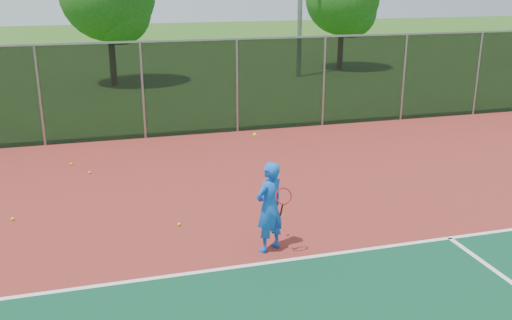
{
  "coord_description": "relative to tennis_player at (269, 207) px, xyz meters",
  "views": [
    {
      "loc": [
        -4.37,
        -5.67,
        4.86
      ],
      "look_at": [
        -1.35,
        5.0,
        1.3
      ],
      "focal_mm": 40.0,
      "sensor_mm": 36.0,
      "label": 1
    }
  ],
  "objects": [
    {
      "name": "court_apron",
      "position": [
        1.52,
        -1.5,
        -0.87
      ],
      "size": [
        30.0,
        20.0,
        0.02
      ],
      "primitive_type": "cube",
      "color": "maroon",
      "rests_on": "ground"
    },
    {
      "name": "practice_ball_4",
      "position": [
        -3.2,
        5.39,
        -0.83
      ],
      "size": [
        0.07,
        0.07,
        0.07
      ],
      "primitive_type": "sphere",
      "color": "#D0E51A",
      "rests_on": "court_apron"
    },
    {
      "name": "tennis_player",
      "position": [
        0.0,
        0.0,
        0.0
      ],
      "size": [
        0.75,
        0.74,
        2.25
      ],
      "color": "blue",
      "rests_on": "court_apron"
    },
    {
      "name": "practice_ball_2",
      "position": [
        -4.77,
        2.74,
        -0.83
      ],
      "size": [
        0.07,
        0.07,
        0.07
      ],
      "primitive_type": "sphere",
      "color": "#D0E51A",
      "rests_on": "court_apron"
    },
    {
      "name": "practice_ball_0",
      "position": [
        -3.68,
        6.25,
        -0.83
      ],
      "size": [
        0.07,
        0.07,
        0.07
      ],
      "primitive_type": "sphere",
      "color": "#D0E51A",
      "rests_on": "court_apron"
    },
    {
      "name": "fence_back",
      "position": [
        1.52,
        8.5,
        0.68
      ],
      "size": [
        30.0,
        0.06,
        3.03
      ],
      "color": "black",
      "rests_on": "court_apron"
    },
    {
      "name": "practice_ball_3",
      "position": [
        -1.46,
        1.52,
        -0.83
      ],
      "size": [
        0.07,
        0.07,
        0.07
      ],
      "primitive_type": "sphere",
      "color": "#D0E51A",
      "rests_on": "court_apron"
    },
    {
      "name": "tree_back_mid",
      "position": [
        10.3,
        19.87,
        2.78
      ],
      "size": [
        3.97,
        3.97,
        5.83
      ],
      "color": "#3A2815",
      "rests_on": "ground"
    }
  ]
}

